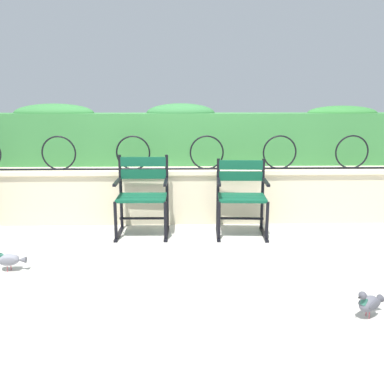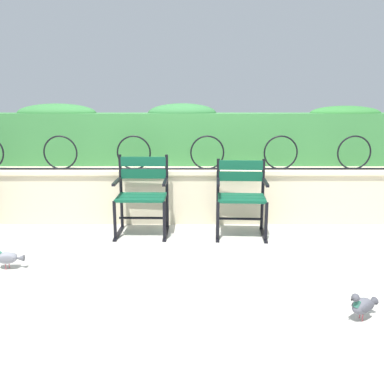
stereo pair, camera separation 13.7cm
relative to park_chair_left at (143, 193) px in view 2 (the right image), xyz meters
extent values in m
plane|color=#BCB7AD|center=(0.56, -0.44, -0.47)|extent=(60.00, 60.00, 0.00)
cube|color=beige|center=(0.56, 0.49, -0.16)|extent=(6.37, 0.35, 0.62)
cube|color=beige|center=(0.56, 0.49, 0.18)|extent=(6.37, 0.41, 0.05)
cylinder|color=black|center=(0.56, 0.41, 0.22)|extent=(5.86, 0.02, 0.02)
torus|color=black|center=(-1.04, 0.41, 0.41)|extent=(0.42, 0.02, 0.42)
torus|color=black|center=(-0.14, 0.41, 0.41)|extent=(0.42, 0.02, 0.42)
torus|color=black|center=(0.76, 0.41, 0.41)|extent=(0.42, 0.02, 0.42)
torus|color=black|center=(1.65, 0.41, 0.41)|extent=(0.42, 0.02, 0.42)
torus|color=black|center=(2.55, 0.41, 0.41)|extent=(0.42, 0.02, 0.42)
cube|color=#387A3D|center=(0.56, 0.90, 0.54)|extent=(6.25, 0.48, 0.67)
ellipsoid|color=#35763A|center=(-1.20, 0.90, 0.87)|extent=(1.04, 0.43, 0.25)
ellipsoid|color=#306A37|center=(0.44, 0.90, 0.87)|extent=(0.89, 0.43, 0.25)
ellipsoid|color=#327635|center=(2.58, 0.90, 0.87)|extent=(0.93, 0.43, 0.19)
cube|color=#0F4C33|center=(0.00, -0.21, -0.03)|extent=(0.55, 0.13, 0.03)
cube|color=#0F4C33|center=(0.00, -0.08, -0.03)|extent=(0.55, 0.13, 0.03)
cube|color=#0F4C33|center=(0.00, 0.06, -0.03)|extent=(0.55, 0.13, 0.03)
cube|color=#0F4C33|center=(0.00, 0.16, 0.34)|extent=(0.55, 0.04, 0.11)
cube|color=#0F4C33|center=(0.00, 0.16, 0.20)|extent=(0.55, 0.04, 0.11)
cylinder|color=black|center=(0.27, 0.16, -0.02)|extent=(0.04, 0.04, 0.89)
cylinder|color=black|center=(0.27, -0.27, -0.25)|extent=(0.04, 0.04, 0.44)
cube|color=black|center=(0.27, -0.08, -0.46)|extent=(0.05, 0.52, 0.02)
cube|color=black|center=(0.27, -0.08, 0.15)|extent=(0.04, 0.40, 0.03)
cylinder|color=black|center=(-0.27, 0.17, -0.02)|extent=(0.04, 0.04, 0.89)
cylinder|color=black|center=(-0.28, -0.26, -0.25)|extent=(0.04, 0.04, 0.44)
cube|color=black|center=(-0.27, -0.07, -0.46)|extent=(0.05, 0.52, 0.02)
cube|color=black|center=(-0.27, -0.07, 0.15)|extent=(0.04, 0.40, 0.03)
cylinder|color=black|center=(0.00, -0.08, -0.27)|extent=(0.52, 0.04, 0.03)
cube|color=#0F4C33|center=(1.12, -0.25, -0.03)|extent=(0.53, 0.16, 0.03)
cube|color=#0F4C33|center=(1.12, -0.11, -0.03)|extent=(0.53, 0.16, 0.03)
cube|color=#0F4C33|center=(1.13, 0.02, -0.03)|extent=(0.53, 0.16, 0.03)
cube|color=#0F4C33|center=(1.14, 0.13, 0.31)|extent=(0.53, 0.06, 0.11)
cube|color=#0F4C33|center=(1.14, 0.13, 0.17)|extent=(0.53, 0.06, 0.11)
cylinder|color=black|center=(1.40, 0.11, -0.05)|extent=(0.04, 0.04, 0.85)
cylinder|color=black|center=(1.37, -0.32, -0.25)|extent=(0.04, 0.04, 0.44)
cube|color=black|center=(1.39, -0.13, -0.46)|extent=(0.07, 0.52, 0.02)
cube|color=black|center=(1.39, -0.13, 0.15)|extent=(0.06, 0.40, 0.03)
cylinder|color=black|center=(0.88, 0.14, -0.05)|extent=(0.04, 0.04, 0.85)
cylinder|color=black|center=(0.85, -0.29, -0.25)|extent=(0.04, 0.04, 0.44)
cube|color=black|center=(0.86, -0.10, -0.46)|extent=(0.07, 0.52, 0.02)
cube|color=black|center=(0.86, -0.10, 0.15)|extent=(0.06, 0.40, 0.03)
cylinder|color=black|center=(1.12, -0.11, -0.27)|extent=(0.50, 0.06, 0.03)
ellipsoid|color=gray|center=(-1.12, -1.07, -0.36)|extent=(0.20, 0.11, 0.11)
cylinder|color=#2D6B56|center=(-1.19, -1.08, -0.33)|extent=(0.06, 0.05, 0.06)
cone|color=#595960|center=(-1.01, -1.06, -0.37)|extent=(0.08, 0.07, 0.06)
ellipsoid|color=slate|center=(-1.11, -1.11, -0.36)|extent=(0.14, 0.03, 0.07)
ellipsoid|color=slate|center=(-1.12, -1.03, -0.36)|extent=(0.14, 0.03, 0.07)
cylinder|color=#C6515B|center=(-1.13, -1.09, -0.44)|extent=(0.01, 0.01, 0.05)
cylinder|color=#C6515B|center=(-1.12, -1.05, -0.44)|extent=(0.01, 0.01, 0.05)
ellipsoid|color=#5B5B66|center=(1.77, -1.98, -0.36)|extent=(0.21, 0.19, 0.11)
cylinder|color=#2D6B56|center=(1.71, -2.02, -0.33)|extent=(0.08, 0.07, 0.06)
sphere|color=#494951|center=(1.69, -2.03, -0.27)|extent=(0.06, 0.06, 0.06)
cone|color=black|center=(1.67, -2.05, -0.28)|extent=(0.03, 0.02, 0.01)
cone|color=#404047|center=(1.86, -1.91, -0.37)|extent=(0.10, 0.09, 0.06)
ellipsoid|color=#4E4E56|center=(1.80, -2.01, -0.36)|extent=(0.13, 0.10, 0.07)
ellipsoid|color=#4E4E56|center=(1.75, -1.94, -0.36)|extent=(0.13, 0.10, 0.07)
cylinder|color=#C6515B|center=(1.77, -2.00, -0.44)|extent=(0.01, 0.01, 0.05)
cylinder|color=#C6515B|center=(1.76, -1.96, -0.44)|extent=(0.01, 0.01, 0.05)
camera|label=1|loc=(0.43, -4.67, 1.06)|focal=39.23mm
camera|label=2|loc=(0.57, -4.68, 1.06)|focal=39.23mm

